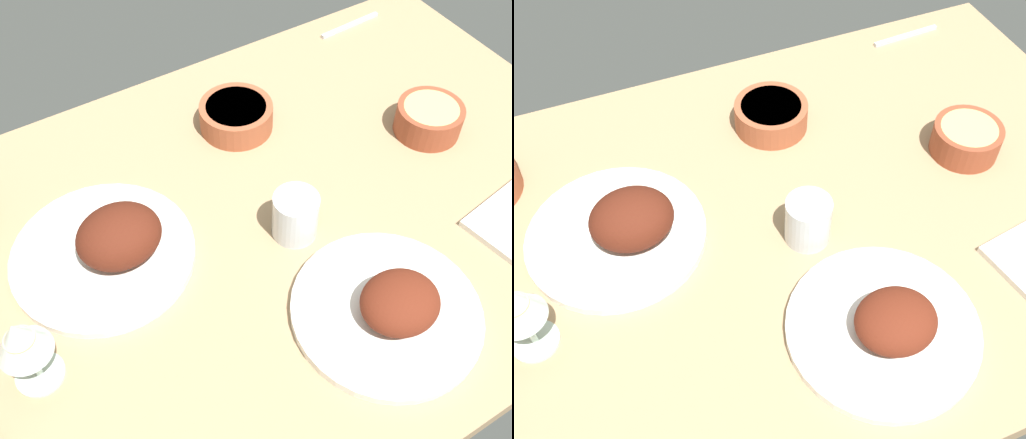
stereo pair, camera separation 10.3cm
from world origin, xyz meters
TOP-DOWN VIEW (x-y plane):
  - dining_table at (0.00, 0.00)cm, footprint 140.00×90.00cm
  - plate_center_main at (-22.94, 6.72)cm, footprint 29.72×29.72cm
  - plate_far_side at (8.17, -25.21)cm, footprint 28.94×28.94cm
  - bowl_potatoes at (9.81, 23.24)cm, footprint 14.06×14.06cm
  - bowl_pasta at (40.46, 3.18)cm, footprint 12.62×12.62cm
  - wine_glass at (-40.10, -6.87)cm, footprint 7.60×7.60cm
  - water_tumbler at (4.95, -4.17)cm, footprint 7.60×7.60cm
  - fork_loose at (48.85, 38.56)cm, footprint 16.12×1.75cm

SIDE VIEW (x-z plane):
  - dining_table at x=0.00cm, z-range 0.00..4.00cm
  - fork_loose at x=48.85cm, z-range 4.00..4.80cm
  - plate_far_side at x=8.17cm, z-range 2.40..10.07cm
  - bowl_potatoes at x=9.81cm, z-range 4.24..9.47cm
  - bowl_pasta at x=40.46cm, z-range 4.25..10.01cm
  - plate_center_main at x=-22.94cm, z-range 2.25..12.04cm
  - water_tumbler at x=4.95cm, z-range 4.00..12.35cm
  - wine_glass at x=-40.10cm, z-range 6.93..20.93cm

